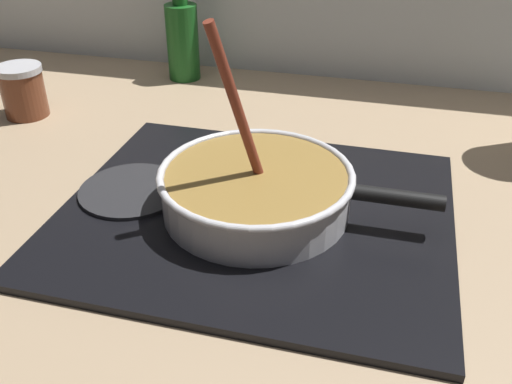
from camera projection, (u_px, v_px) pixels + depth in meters
name	position (u px, v px, depth m)	size (l,w,h in m)	color
ground	(155.00, 294.00, 0.72)	(2.40, 1.60, 0.04)	#9E8466
hob_plate	(256.00, 213.00, 0.83)	(0.56, 0.48, 0.01)	black
burner_ring	(256.00, 207.00, 0.82)	(0.20, 0.20, 0.01)	#592D0C
spare_burner	(132.00, 190.00, 0.86)	(0.16, 0.16, 0.01)	#262628
cooking_pan	(257.00, 189.00, 0.80)	(0.40, 0.28, 0.28)	silver
sauce_bottle	(183.00, 40.00, 1.27)	(0.07, 0.07, 0.21)	#19591E
condiment_jar	(23.00, 91.00, 1.11)	(0.09, 0.09, 0.10)	brown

